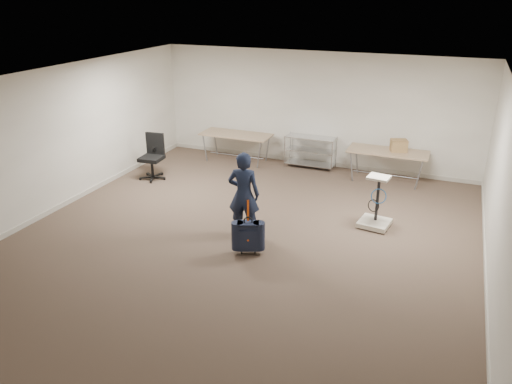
% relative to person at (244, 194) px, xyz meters
% --- Properties ---
extents(ground, '(9.00, 9.00, 0.00)m').
position_rel_person_xyz_m(ground, '(0.07, -0.23, -0.78)').
color(ground, '#443729').
rests_on(ground, ground).
extents(room_shell, '(8.00, 9.00, 9.00)m').
position_rel_person_xyz_m(room_shell, '(0.07, 1.16, -0.73)').
color(room_shell, beige).
rests_on(room_shell, ground).
extents(folding_table_left, '(1.80, 0.75, 0.73)m').
position_rel_person_xyz_m(folding_table_left, '(-1.83, 3.72, -0.10)').
color(folding_table_left, '#A28263').
rests_on(folding_table_left, ground).
extents(folding_table_right, '(1.80, 0.75, 0.73)m').
position_rel_person_xyz_m(folding_table_right, '(1.97, 3.72, -0.10)').
color(folding_table_right, '#A28263').
rests_on(folding_table_right, ground).
extents(wire_shelf, '(1.22, 0.47, 0.80)m').
position_rel_person_xyz_m(wire_shelf, '(0.07, 3.97, -0.34)').
color(wire_shelf, silver).
rests_on(wire_shelf, ground).
extents(person, '(0.63, 0.47, 1.56)m').
position_rel_person_xyz_m(person, '(0.00, 0.00, 0.00)').
color(person, black).
rests_on(person, ground).
extents(suitcase, '(0.41, 0.32, 0.98)m').
position_rel_person_xyz_m(suitcase, '(0.36, -0.65, -0.45)').
color(suitcase, black).
rests_on(suitcase, ground).
extents(office_chair, '(0.64, 0.64, 1.05)m').
position_rel_person_xyz_m(office_chair, '(-3.13, 1.85, -0.46)').
color(office_chair, black).
rests_on(office_chair, ground).
extents(equipment_cart, '(0.61, 0.61, 1.00)m').
position_rel_person_xyz_m(equipment_cart, '(2.15, 1.22, -0.52)').
color(equipment_cart, beige).
rests_on(equipment_cart, ground).
extents(cardboard_box, '(0.43, 0.37, 0.27)m').
position_rel_person_xyz_m(cardboard_box, '(2.18, 3.79, 0.08)').
color(cardboard_box, '#9E7349').
rests_on(cardboard_box, folding_table_right).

